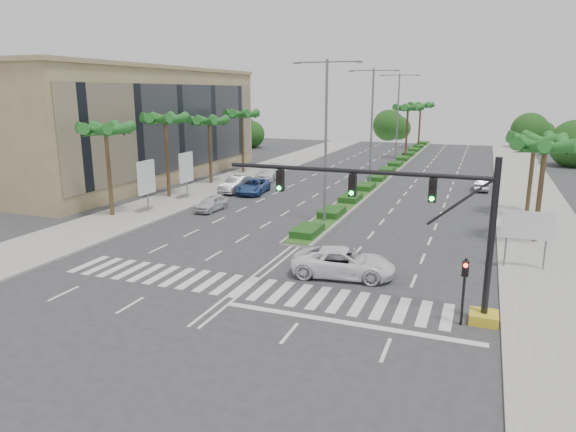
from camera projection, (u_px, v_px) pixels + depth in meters
name	position (u px, v px, depth m)	size (l,w,h in m)	color
ground	(244.00, 287.00, 26.29)	(160.00, 160.00, 0.00)	#333335
footpath_right	(538.00, 222.00, 39.13)	(6.00, 120.00, 0.15)	gray
footpath_left	(192.00, 194.00, 49.71)	(6.00, 120.00, 0.15)	gray
median	(394.00, 167.00, 67.09)	(2.20, 75.00, 0.20)	gray
median_grass	(394.00, 166.00, 67.06)	(1.80, 75.00, 0.04)	#2B501B
building	(135.00, 126.00, 57.51)	(12.00, 36.00, 12.00)	tan
signal_gantry	(436.00, 241.00, 22.25)	(12.60, 1.20, 7.20)	gold
pedestrian_signal	(464.00, 281.00, 21.51)	(0.28, 0.36, 3.00)	black
direction_sign	(528.00, 228.00, 28.26)	(2.70, 0.11, 3.40)	slate
billboard_near	(146.00, 178.00, 41.52)	(0.18, 2.10, 4.35)	slate
billboard_far	(186.00, 168.00, 46.97)	(0.18, 2.10, 4.35)	slate
palm_left_near	(106.00, 132.00, 39.52)	(4.57, 4.68, 7.55)	brown
palm_left_mid	(165.00, 122.00, 46.69)	(4.57, 4.68, 7.95)	brown
palm_left_far	(209.00, 123.00, 54.09)	(4.57, 4.68, 7.35)	brown
palm_left_end	(242.00, 116.00, 61.25)	(4.57, 4.68, 7.75)	brown
palm_right_near	(545.00, 149.00, 32.48)	(4.57, 4.68, 7.05)	brown
palm_right_far	(535.00, 142.00, 39.81)	(4.57, 4.68, 6.75)	brown
palm_median_a	(408.00, 110.00, 74.50)	(4.57, 4.68, 8.05)	brown
palm_median_b	(421.00, 107.00, 88.10)	(4.57, 4.68, 8.05)	brown
streetlight_near	(326.00, 133.00, 37.38)	(5.10, 0.25, 12.00)	slate
streetlight_mid	(372.00, 121.00, 51.90)	(5.10, 0.25, 12.00)	slate
streetlight_far	(398.00, 115.00, 66.42)	(5.10, 0.25, 12.00)	slate
car_parked_a	(211.00, 203.00, 42.99)	(1.50, 3.74, 1.27)	silver
car_parked_b	(237.00, 184.00, 50.98)	(1.67, 4.79, 1.58)	silver
car_parked_c	(253.00, 186.00, 50.28)	(2.35, 5.10, 1.42)	#2F4E91
car_parked_d	(269.00, 173.00, 58.41)	(2.14, 5.26, 1.53)	white
car_crossing	(344.00, 263.00, 27.70)	(2.56, 5.55, 1.54)	white
car_right	(481.00, 184.00, 51.96)	(1.40, 4.02, 1.32)	#9E9EA3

